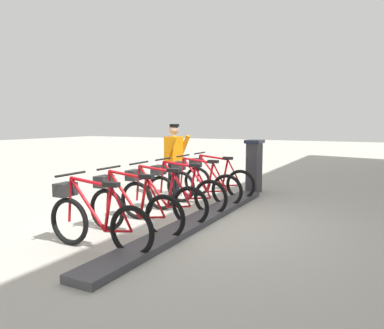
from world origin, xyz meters
name	(u,v)px	position (x,y,z in m)	size (l,w,h in m)	color
ground_plane	(197,224)	(0.00, 0.00, 0.00)	(60.00, 60.00, 0.00)	#B7B2A6
dock_rail_base	(197,221)	(0.00, 0.00, 0.05)	(0.44, 5.53, 0.10)	#47474C
payment_kiosk	(254,165)	(0.05, -3.18, 0.67)	(0.36, 0.52, 1.28)	#38383D
bike_docked_0	(215,179)	(0.62, -2.16, 0.43)	(1.72, 0.54, 1.02)	black
bike_docked_1	(200,184)	(0.62, -1.37, 0.43)	(1.72, 0.54, 1.02)	black
bike_docked_2	(181,190)	(0.62, -0.59, 0.43)	(1.72, 0.54, 1.02)	black
bike_docked_3	(159,197)	(0.62, 0.20, 0.43)	(1.72, 0.54, 1.02)	black
bike_docked_4	(131,207)	(0.62, 0.99, 0.43)	(1.72, 0.54, 1.02)	black
bike_docked_5	(94,219)	(0.62, 1.78, 0.43)	(1.72, 0.54, 1.02)	black
worker_near_rack	(174,157)	(1.54, -1.89, 0.91)	(0.51, 0.65, 1.66)	white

